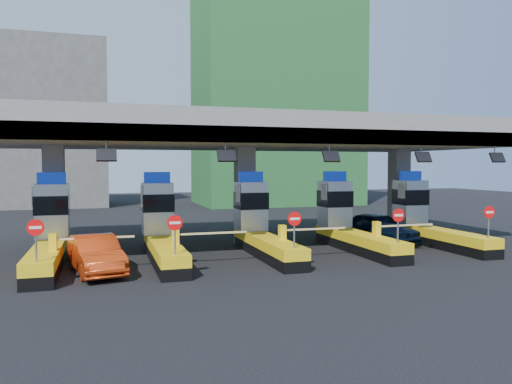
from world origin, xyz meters
name	(u,v)px	position (x,y,z in m)	size (l,w,h in m)	color
ground	(261,253)	(0.00, 0.00, 0.00)	(120.00, 120.00, 0.00)	black
toll_canopy	(245,136)	(0.00, 2.87, 6.13)	(28.00, 12.09, 7.00)	slate
toll_lane_far_left	(50,233)	(-10.00, 0.28, 1.40)	(4.43, 8.00, 4.16)	black
toll_lane_left	(161,229)	(-5.00, 0.28, 1.40)	(4.43, 8.00, 4.16)	black
toll_lane_center	(259,226)	(0.00, 0.28, 1.40)	(4.43, 8.00, 4.16)	black
toll_lane_right	(347,222)	(5.00, 0.28, 1.40)	(4.43, 8.00, 4.16)	black
toll_lane_far_right	(425,219)	(10.00, 0.28, 1.40)	(4.43, 8.00, 4.16)	black
bg_building_scaffold	(275,85)	(12.00, 32.00, 14.00)	(18.00, 12.00, 28.00)	#1E5926
bg_building_concrete	(41,125)	(-14.00, 36.00, 9.00)	(14.00, 10.00, 18.00)	#4C4C49
van	(378,228)	(7.53, 1.25, 0.88)	(2.07, 5.14, 1.75)	black
red_car	(96,254)	(-7.99, -2.39, 0.78)	(1.65, 4.74, 1.56)	red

